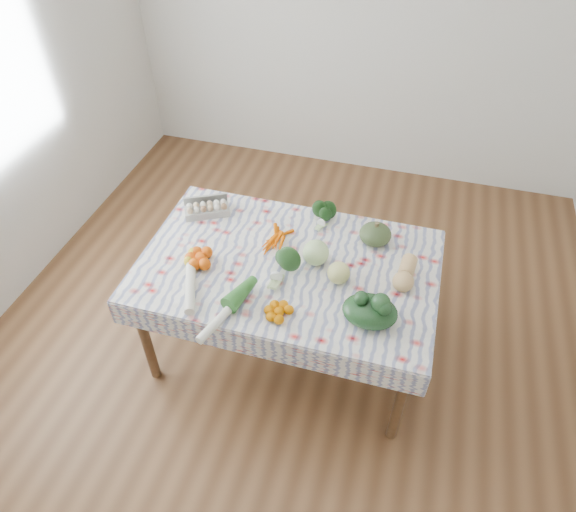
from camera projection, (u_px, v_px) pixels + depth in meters
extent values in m
plane|color=brown|center=(288.00, 346.00, 3.40)|extent=(4.50, 4.50, 0.00)
cube|color=silver|center=(367.00, 12.00, 4.01)|extent=(4.00, 0.04, 2.80)
cube|color=brown|center=(288.00, 268.00, 2.90)|extent=(1.60, 1.00, 0.04)
cylinder|color=brown|center=(146.00, 339.00, 3.00)|extent=(0.06, 0.06, 0.71)
cylinder|color=brown|center=(400.00, 402.00, 2.70)|extent=(0.06, 0.06, 0.71)
cylinder|color=brown|center=(204.00, 243.00, 3.61)|extent=(0.06, 0.06, 0.71)
cylinder|color=brown|center=(417.00, 285.00, 3.31)|extent=(0.06, 0.06, 0.71)
cube|color=silver|center=(288.00, 264.00, 2.88)|extent=(1.66, 1.06, 0.01)
cube|color=#A3A39E|center=(207.00, 210.00, 3.17)|extent=(0.29, 0.22, 0.07)
cube|color=#E35B00|center=(277.00, 242.00, 2.98)|extent=(0.27, 0.26, 0.04)
ellipsoid|color=#153712|center=(325.00, 215.00, 3.09)|extent=(0.17, 0.15, 0.12)
ellipsoid|color=#374927|center=(375.00, 234.00, 2.97)|extent=(0.21, 0.21, 0.12)
sphere|color=#B4D98B|center=(316.00, 253.00, 2.83)|extent=(0.15, 0.15, 0.15)
ellipsoid|color=tan|center=(406.00, 273.00, 2.74)|extent=(0.13, 0.25, 0.11)
cube|color=#E65307|center=(201.00, 258.00, 2.86)|extent=(0.27, 0.27, 0.07)
ellipsoid|color=#234F1F|center=(279.00, 267.00, 2.77)|extent=(0.18, 0.18, 0.12)
cube|color=#D67100|center=(279.00, 311.00, 2.59)|extent=(0.23, 0.23, 0.05)
sphere|color=#D6D578|center=(339.00, 273.00, 2.74)|extent=(0.16, 0.16, 0.12)
ellipsoid|color=black|center=(370.00, 311.00, 2.54)|extent=(0.30, 0.25, 0.12)
cylinder|color=silver|center=(190.00, 287.00, 2.71)|extent=(0.19, 0.36, 0.05)
cylinder|color=white|center=(227.00, 311.00, 2.59)|extent=(0.18, 0.44, 0.05)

